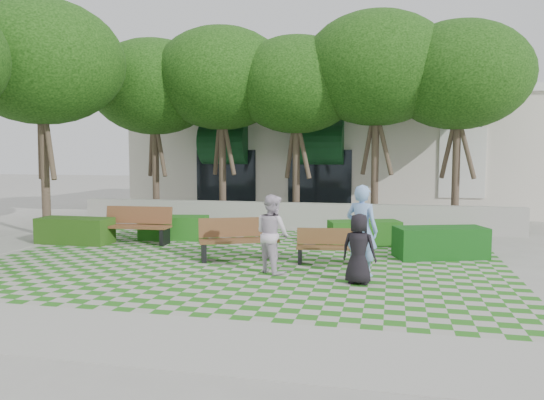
% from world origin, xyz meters
% --- Properties ---
extents(ground, '(90.00, 90.00, 0.00)m').
position_xyz_m(ground, '(0.00, 0.00, 0.00)').
color(ground, gray).
rests_on(ground, ground).
extents(lawn, '(12.00, 12.00, 0.00)m').
position_xyz_m(lawn, '(0.00, 1.00, 0.01)').
color(lawn, '#2B721E').
rests_on(lawn, ground).
extents(sidewalk_south, '(16.00, 2.00, 0.01)m').
position_xyz_m(sidewalk_south, '(0.00, -4.70, 0.01)').
color(sidewalk_south, '#9E9B93').
rests_on(sidewalk_south, ground).
extents(retaining_wall, '(15.00, 0.36, 0.90)m').
position_xyz_m(retaining_wall, '(0.00, 6.20, 0.45)').
color(retaining_wall, '#9E9B93').
rests_on(retaining_wall, ground).
extents(bench_east, '(1.58, 0.70, 0.81)m').
position_xyz_m(bench_east, '(2.02, 0.88, 0.39)').
color(bench_east, brown).
rests_on(bench_east, ground).
extents(bench_mid, '(1.99, 1.33, 0.99)m').
position_xyz_m(bench_mid, '(-0.18, 0.85, 0.48)').
color(bench_mid, '#55351D').
rests_on(bench_mid, ground).
extents(bench_west, '(2.02, 0.76, 1.04)m').
position_xyz_m(bench_west, '(-3.66, 2.37, 0.50)').
color(bench_west, brown).
rests_on(bench_west, ground).
extents(hedge_east, '(2.34, 1.53, 0.76)m').
position_xyz_m(hedge_east, '(4.59, 2.10, 0.38)').
color(hedge_east, '#124515').
rests_on(hedge_east, ground).
extents(hedge_midright, '(2.10, 1.38, 0.68)m').
position_xyz_m(hedge_midright, '(2.68, 3.54, 0.34)').
color(hedge_midright, '#1C5316').
rests_on(hedge_midright, ground).
extents(hedge_midleft, '(2.10, 1.14, 0.70)m').
position_xyz_m(hedge_midleft, '(-2.92, 3.32, 0.35)').
color(hedge_midleft, '#195316').
rests_on(hedge_midleft, ground).
extents(hedge_west, '(2.11, 0.86, 0.73)m').
position_xyz_m(hedge_west, '(-5.36, 1.99, 0.37)').
color(hedge_west, '#1F4512').
rests_on(hedge_west, ground).
extents(person_blue, '(0.82, 0.68, 1.91)m').
position_xyz_m(person_blue, '(2.82, -0.21, 0.96)').
color(person_blue, '#7CA4E2').
rests_on(person_blue, ground).
extents(person_dark, '(0.76, 0.58, 1.39)m').
position_xyz_m(person_dark, '(2.80, -0.96, 0.70)').
color(person_dark, black).
rests_on(person_dark, ground).
extents(person_white, '(1.04, 1.01, 1.69)m').
position_xyz_m(person_white, '(0.93, -0.35, 0.84)').
color(person_white, silver).
rests_on(person_white, ground).
extents(tree_row, '(17.70, 13.40, 7.41)m').
position_xyz_m(tree_row, '(-1.86, 5.95, 5.18)').
color(tree_row, '#47382B').
rests_on(tree_row, ground).
extents(building, '(18.00, 8.92, 5.15)m').
position_xyz_m(building, '(0.93, 14.08, 2.52)').
color(building, beige).
rests_on(building, ground).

